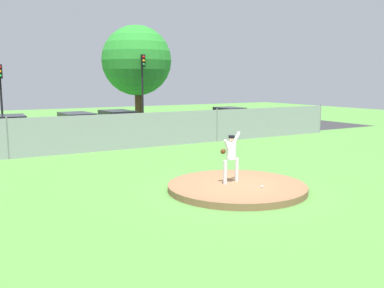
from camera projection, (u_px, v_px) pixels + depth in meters
ground_plane at (159, 161)px, 19.30m from camera, size 80.00×80.00×0.00m
asphalt_strip at (100, 139)px, 26.56m from camera, size 44.00×7.00×0.01m
pitchers_mound at (237, 187)px, 14.16m from camera, size 4.64×4.64×0.22m
pitcher_youth at (231, 154)px, 14.20m from camera, size 0.79×0.32×1.72m
baseball at (262, 187)px, 13.65m from camera, size 0.07×0.07×0.07m
chainlink_fence at (126, 131)px, 22.57m from camera, size 29.24×0.07×2.02m
parked_car_teal at (229, 119)px, 31.81m from camera, size 1.81×4.01×1.67m
parked_car_burgundy at (11, 131)px, 23.81m from camera, size 1.98×4.31×1.73m
parked_car_champagne at (118, 125)px, 27.26m from camera, size 2.05×4.67×1.76m
parked_car_white at (77, 127)px, 25.85m from camera, size 2.04×4.86×1.72m
traffic_cone_orange at (133, 130)px, 29.20m from camera, size 0.40×0.40×0.55m
traffic_light_near at (1, 88)px, 27.20m from camera, size 0.28×0.46×4.68m
traffic_light_far at (143, 79)px, 31.50m from camera, size 0.28×0.46×5.56m
tree_tall_centre at (137, 61)px, 34.24m from camera, size 5.62×5.62×8.08m
tree_bushy_near at (139, 61)px, 34.85m from camera, size 4.29×4.29×7.44m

